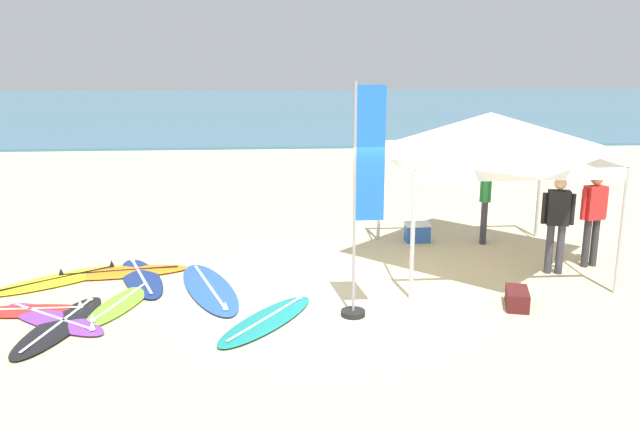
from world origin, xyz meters
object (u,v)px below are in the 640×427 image
object	(u,v)px
surfboard_yellow	(59,280)
surfboard_black	(60,325)
surfboard_red	(30,311)
surfboard_navy	(141,277)
surfboard_orange	(119,272)
cooler_box	(417,232)
person_green	(485,195)
surfboard_teal	(267,320)
surfboard_purple	(54,319)
person_red	(593,213)
canopy_tent	(490,133)
person_black	(557,219)
surfboard_lime	(120,303)
banner_flag	(362,212)
surfboard_blue	(210,288)
gear_bag_near_tent	(517,298)

from	to	relation	value
surfboard_yellow	surfboard_black	distance (m)	2.04
surfboard_red	surfboard_navy	world-z (taller)	same
surfboard_orange	cooler_box	size ratio (longest dim) A/B	4.82
person_green	surfboard_orange	bearing A→B (deg)	-168.05
surfboard_teal	surfboard_purple	size ratio (longest dim) A/B	1.05
person_red	cooler_box	xyz separation A→B (m)	(-2.76, 1.78, -0.79)
canopy_tent	surfboard_red	xyz separation A→B (m)	(-7.43, -1.85, -2.35)
surfboard_orange	surfboard_yellow	world-z (taller)	same
surfboard_purple	person_red	xyz separation A→B (m)	(8.86, 1.88, 0.95)
surfboard_purple	person_black	bearing A→B (deg)	10.90
surfboard_navy	surfboard_yellow	size ratio (longest dim) A/B	1.02
surfboard_teal	surfboard_yellow	bearing A→B (deg)	150.90
surfboard_lime	person_green	xyz separation A→B (m)	(6.58, 2.95, 0.95)
banner_flag	surfboard_lime	bearing A→B (deg)	170.11
surfboard_orange	surfboard_navy	world-z (taller)	same
surfboard_red	person_black	world-z (taller)	person_black
surfboard_blue	surfboard_navy	size ratio (longest dim) A/B	1.18
person_black	cooler_box	distance (m)	2.99
surfboard_teal	surfboard_black	bearing A→B (deg)	179.79
person_red	surfboard_blue	bearing A→B (deg)	-173.41
canopy_tent	surfboard_purple	bearing A→B (deg)	-162.62
surfboard_red	person_green	world-z (taller)	person_green
surfboard_orange	gear_bag_near_tent	size ratio (longest dim) A/B	4.02
surfboard_orange	surfboard_navy	xyz separation A→B (m)	(0.44, -0.30, 0.00)
canopy_tent	surfboard_blue	distance (m)	5.50
surfboard_yellow	surfboard_black	world-z (taller)	same
surfboard_red	surfboard_purple	bearing A→B (deg)	-36.91
canopy_tent	gear_bag_near_tent	xyz separation A→B (m)	(-0.12, -2.13, -2.25)
surfboard_red	person_black	distance (m)	8.64
surfboard_orange	surfboard_yellow	size ratio (longest dim) A/B	1.08
surfboard_lime	person_green	size ratio (longest dim) A/B	1.15
surfboard_red	surfboard_purple	size ratio (longest dim) A/B	0.91
person_black	person_green	distance (m)	2.04
canopy_tent	surfboard_yellow	size ratio (longest dim) A/B	1.54
surfboard_lime	cooler_box	xyz separation A→B (m)	(5.27, 3.13, 0.16)
surfboard_lime	person_red	distance (m)	8.20
surfboard_blue	surfboard_red	world-z (taller)	same
person_red	gear_bag_near_tent	size ratio (longest dim) A/B	2.85
surfboard_red	surfboard_blue	bearing A→B (deg)	16.65
surfboard_yellow	cooler_box	xyz separation A→B (m)	(6.54, 1.96, 0.16)
surfboard_red	surfboard_yellow	size ratio (longest dim) A/B	0.82
surfboard_teal	gear_bag_near_tent	world-z (taller)	gear_bag_near_tent
surfboard_blue	banner_flag	xyz separation A→B (m)	(2.32, -1.21, 1.54)
canopy_tent	surfboard_teal	xyz separation A→B (m)	(-3.91, -2.44, -2.35)
surfboard_purple	person_black	size ratio (longest dim) A/B	1.17
canopy_tent	surfboard_red	bearing A→B (deg)	-166.02
surfboard_teal	surfboard_black	world-z (taller)	same
surfboard_orange	surfboard_yellow	xyz separation A→B (m)	(-0.93, -0.31, 0.00)
surfboard_red	surfboard_yellow	world-z (taller)	same
surfboard_red	gear_bag_near_tent	size ratio (longest dim) A/B	3.04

